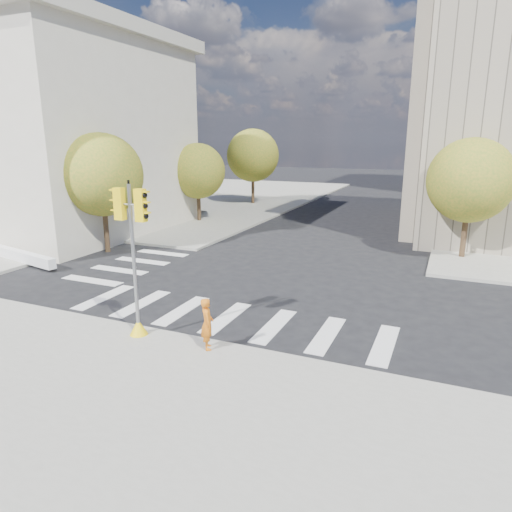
{
  "coord_description": "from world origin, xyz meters",
  "views": [
    {
      "loc": [
        6.77,
        -15.27,
        6.11
      ],
      "look_at": [
        0.64,
        -1.07,
        2.1
      ],
      "focal_mm": 32.0,
      "sensor_mm": 36.0,
      "label": 1
    }
  ],
  "objects": [
    {
      "name": "planter_wall",
      "position": [
        -13.0,
        0.35,
        0.4
      ],
      "size": [
        5.96,
        1.6,
        0.5
      ],
      "primitive_type": "cube",
      "rotation": [
        0.0,
        0.0,
        -0.2
      ],
      "color": "white",
      "rests_on": "sidewalk_left_near"
    },
    {
      "name": "tree_re_far",
      "position": [
        7.5,
        34.0,
        3.87
      ],
      "size": [
        4.0,
        4.0,
        5.88
      ],
      "color": "#382616",
      "rests_on": "ground"
    },
    {
      "name": "tree_lw_mid",
      "position": [
        -10.5,
        14.0,
        3.76
      ],
      "size": [
        4.0,
        4.0,
        5.77
      ],
      "color": "#382616",
      "rests_on": "ground"
    },
    {
      "name": "lamp_far",
      "position": [
        8.0,
        28.0,
        4.58
      ],
      "size": [
        0.35,
        0.18,
        8.11
      ],
      "color": "black",
      "rests_on": "sidewalk_far_right"
    },
    {
      "name": "ground",
      "position": [
        0.0,
        0.0,
        0.0
      ],
      "size": [
        160.0,
        160.0,
        0.0
      ],
      "primitive_type": "plane",
      "color": "black",
      "rests_on": "ground"
    },
    {
      "name": "tree_lw_far",
      "position": [
        -10.5,
        24.0,
        4.54
      ],
      "size": [
        4.8,
        4.8,
        6.95
      ],
      "color": "#382616",
      "rests_on": "ground"
    },
    {
      "name": "lamp_near",
      "position": [
        8.0,
        14.0,
        4.58
      ],
      "size": [
        0.35,
        0.18,
        8.11
      ],
      "color": "black",
      "rests_on": "sidewalk_far_right"
    },
    {
      "name": "classical_building",
      "position": [
        -20.0,
        8.0,
        6.44
      ],
      "size": [
        19.0,
        15.0,
        12.7
      ],
      "color": "beige",
      "rests_on": "ground"
    },
    {
      "name": "tree_re_near",
      "position": [
        7.5,
        10.0,
        4.05
      ],
      "size": [
        4.2,
        4.2,
        6.16
      ],
      "color": "#382616",
      "rests_on": "ground"
    },
    {
      "name": "photographer",
      "position": [
        0.63,
        -4.6,
        0.92
      ],
      "size": [
        0.63,
        0.67,
        1.55
      ],
      "primitive_type": "imported",
      "rotation": [
        0.0,
        0.0,
        2.18
      ],
      "color": "#CA6413",
      "rests_on": "sidewalk_near"
    },
    {
      "name": "tree_re_mid",
      "position": [
        7.5,
        22.0,
        4.35
      ],
      "size": [
        4.6,
        4.6,
        6.66
      ],
      "color": "#382616",
      "rests_on": "ground"
    },
    {
      "name": "tree_lw_near",
      "position": [
        -10.5,
        4.0,
        4.2
      ],
      "size": [
        4.4,
        4.4,
        6.41
      ],
      "color": "#382616",
      "rests_on": "ground"
    },
    {
      "name": "sidewalk_far_left",
      "position": [
        -20.0,
        26.0,
        0.07
      ],
      "size": [
        28.0,
        40.0,
        0.15
      ],
      "primitive_type": "cube",
      "color": "gray",
      "rests_on": "ground"
    },
    {
      "name": "traffic_signal",
      "position": [
        -1.83,
        -4.6,
        2.19
      ],
      "size": [
        1.06,
        0.56,
        4.79
      ],
      "rotation": [
        0.0,
        0.0,
        -0.02
      ],
      "color": "yellow",
      "rests_on": "sidewalk_near"
    }
  ]
}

